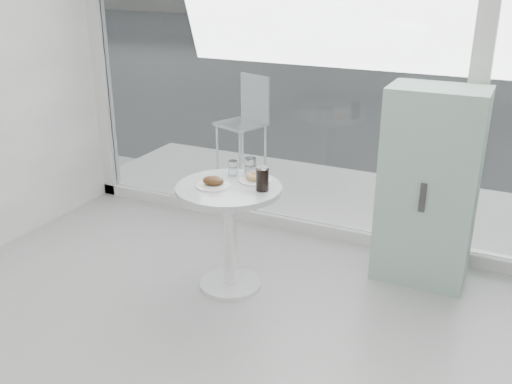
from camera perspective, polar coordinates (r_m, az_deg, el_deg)
The scene contains 12 objects.
storefront at distance 4.42m, azimuth 10.96°, elevation 15.59°, with size 5.00×0.14×3.00m.
main_table at distance 3.93m, azimuth -2.69°, elevation -2.40°, with size 0.72×0.72×0.77m.
patio_deck at distance 5.61m, azimuth 11.19°, elevation -1.04°, with size 5.60×1.60×0.05m, color silver.
street at distance 17.43m, azimuth 22.03°, elevation 13.02°, with size 40.00×24.00×0.00m, color #323232.
mint_cabinet at distance 4.19m, azimuth 16.87°, elevation 0.50°, with size 0.65×0.46×1.41m.
patio_chair at distance 6.26m, azimuth -0.94°, elevation 7.59°, with size 0.57×0.57×1.02m.
car_white at distance 16.00m, azimuth 10.10°, elevation 16.09°, with size 1.64×4.08×1.39m, color silver.
plate_fritter at distance 3.83m, azimuth -4.28°, elevation 0.94°, with size 0.23×0.23×0.07m.
plate_donut at distance 3.92m, azimuth -0.07°, elevation 1.39°, with size 0.23×0.23×0.05m.
water_tumbler_a at distance 4.03m, azimuth -2.32°, elevation 2.33°, with size 0.07×0.07×0.11m.
water_tumbler_b at distance 4.01m, azimuth -0.57°, elevation 2.43°, with size 0.08×0.08×0.13m.
cola_glass at distance 3.74m, azimuth 0.64°, elevation 1.30°, with size 0.09×0.09×0.16m.
Camera 1 is at (1.22, -1.25, 2.15)m, focal length 40.00 mm.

